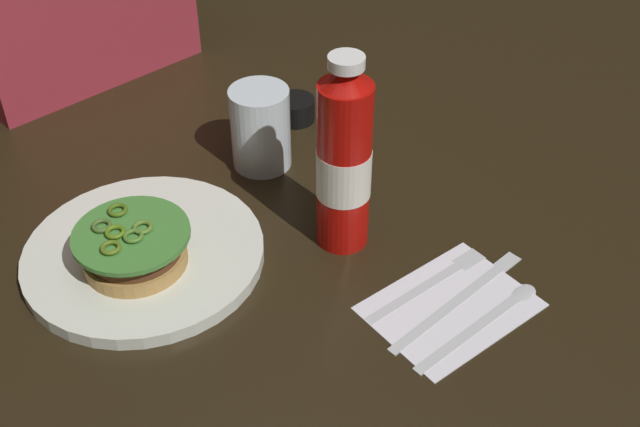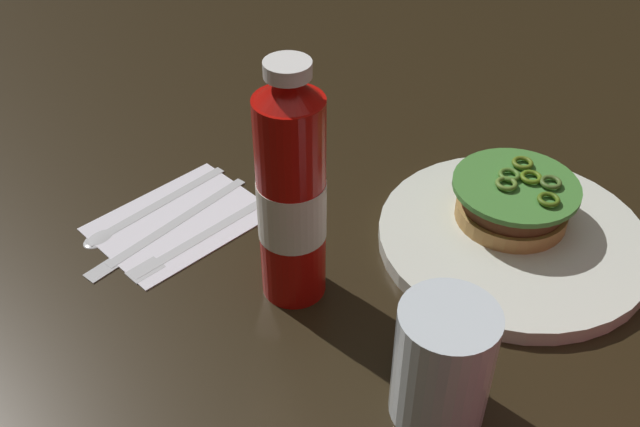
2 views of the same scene
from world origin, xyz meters
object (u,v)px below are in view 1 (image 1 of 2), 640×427
Objects in this scene: burger_sandwich at (133,247)px; butter_knife at (466,292)px; napkin at (450,306)px; ketchup_bottle at (344,162)px; water_glass at (261,128)px; fork_utensil at (437,277)px; dinner_plate at (144,254)px; condiment_cup at (295,109)px; spoon_utensil at (495,312)px.

burger_sandwich reaches higher than butter_knife.
butter_knife is at bearing 0.07° from napkin.
ketchup_bottle reaches higher than burger_sandwich.
fork_utensil is at bearing -90.57° from water_glass.
dinner_plate is 0.04m from burger_sandwich.
dinner_plate is 1.59× the size of fork_utensil.
burger_sandwich is 0.37m from condiment_cup.
condiment_cup is at bearing 75.45° from butter_knife.
napkin is (0.20, -0.30, -0.01)m from dinner_plate.
burger_sandwich reaches higher than spoon_utensil.
dinner_plate reaches higher than butter_knife.
ketchup_bottle is 0.17m from fork_utensil.
condiment_cup is at bearing 73.28° from fork_utensil.
condiment_cup is (0.35, 0.12, -0.02)m from burger_sandwich.
ketchup_bottle is at bearing -28.79° from burger_sandwich.
dinner_plate is 1.47× the size of spoon_utensil.
water_glass is 0.13m from condiment_cup.
ketchup_bottle reaches higher than fork_utensil.
dinner_plate reaches higher than spoon_utensil.
napkin is at bearing 122.17° from spoon_utensil.
ketchup_bottle is at bearing 101.17° from butter_knife.
condiment_cup reaches higher than napkin.
burger_sandwich is at bearing -161.24° from condiment_cup.
burger_sandwich is 0.26m from water_glass.
water_glass is at bearing 15.63° from burger_sandwich.
burger_sandwich reaches higher than napkin.
condiment_cup is at bearing 71.92° from napkin.
condiment_cup is at bearing 17.47° from dinner_plate.
fork_utensil is at bearing -106.72° from condiment_cup.
burger_sandwich is 0.74× the size of fork_utensil.
fork_utensil is (-0.01, 0.04, 0.00)m from butter_knife.
burger_sandwich is at bearing 134.73° from fork_utensil.
ketchup_bottle reaches higher than butter_knife.
fork_utensil is (0.03, -0.13, -0.11)m from ketchup_bottle.
butter_knife is at bearing -52.47° from dinner_plate.
condiment_cup is (0.11, 0.05, -0.04)m from water_glass.
condiment_cup reaches higher than fork_utensil.
water_glass is at bearing 80.74° from ketchup_bottle.
burger_sandwich is 0.75× the size of napkin.
butter_knife is (0.23, -0.30, -0.00)m from dinner_plate.
burger_sandwich is at bearing 151.21° from ketchup_bottle.
fork_utensil is at bearing 92.68° from spoon_utensil.
water_glass reaches higher than napkin.
napkin is 0.03m from butter_knife.
water_glass reaches higher than fork_utensil.
condiment_cup is 0.27× the size of butter_knife.
dinner_plate is 0.41m from spoon_utensil.
fork_utensil reaches higher than napkin.
spoon_utensil is at bearing -81.39° from ketchup_bottle.
condiment_cup is (0.33, 0.11, 0.01)m from dinner_plate.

